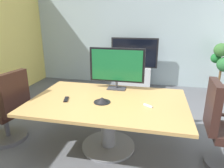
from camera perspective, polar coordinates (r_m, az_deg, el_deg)
name	(u,v)px	position (r m, az deg, el deg)	size (l,w,h in m)	color
ground_plane	(108,155)	(2.92, -1.11, -19.30)	(7.66, 7.66, 0.00)	#515459
wall_back_glass_partition	(136,34)	(5.63, 6.90, 13.88)	(5.69, 0.10, 2.76)	#9EB2B7
conference_table	(108,111)	(2.79, -1.10, -7.66)	(2.07, 1.32, 0.73)	#B2894C
office_chair_left	(9,113)	(3.35, -27.09, -7.26)	(0.63, 0.61, 1.09)	#4C4C51
office_chair_right	(224,133)	(2.85, 29.14, -12.03)	(0.61, 0.59, 1.09)	#4C4C51
tv_monitor	(117,66)	(3.07, 1.39, 5.02)	(0.84, 0.18, 0.64)	#333338
wall_display_unit	(134,71)	(5.43, 6.13, 3.70)	(1.20, 0.36, 1.31)	#B7BABC
potted_plant	(223,66)	(5.19, 28.76, 4.58)	(0.59, 0.62, 1.27)	brown
conference_phone	(102,100)	(2.65, -2.84, -4.56)	(0.22, 0.22, 0.07)	black
remote_control	(66,99)	(2.80, -12.81, -4.24)	(0.05, 0.17, 0.02)	black
whiteboard_marker	(148,106)	(2.58, 10.11, -6.04)	(0.13, 0.02, 0.02)	silver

